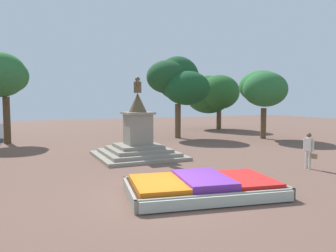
{
  "coord_description": "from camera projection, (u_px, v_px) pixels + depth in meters",
  "views": [
    {
      "loc": [
        -4.28,
        -9.74,
        3.25
      ],
      "look_at": [
        1.66,
        3.5,
        2.07
      ],
      "focal_mm": 35.0,
      "sensor_mm": 36.0,
      "label": 1
    }
  ],
  "objects": [
    {
      "name": "ground_plane",
      "position": [
        166.0,
        198.0,
        10.86
      ],
      "size": [
        89.81,
        89.81,
        0.0
      ],
      "primitive_type": "plane",
      "color": "brown"
    },
    {
      "name": "flower_planter",
      "position": [
        203.0,
        187.0,
        11.18
      ],
      "size": [
        5.63,
        3.88,
        0.63
      ],
      "color": "#38281C",
      "rests_on": "ground_plane"
    },
    {
      "name": "statue_monument",
      "position": [
        138.0,
        142.0,
        18.43
      ],
      "size": [
        4.56,
        4.56,
        4.51
      ],
      "color": "gray",
      "rests_on": "ground_plane"
    },
    {
      "name": "pedestrian_with_handbag",
      "position": [
        309.0,
        149.0,
        15.31
      ],
      "size": [
        0.25,
        0.73,
        1.7
      ],
      "color": "beige",
      "rests_on": "ground_plane"
    },
    {
      "name": "park_tree_far_left",
      "position": [
        213.0,
        94.0,
        35.52
      ],
      "size": [
        5.19,
        6.31,
        5.88
      ],
      "color": "brown",
      "rests_on": "ground_plane"
    },
    {
      "name": "park_tree_far_right",
      "position": [
        2.0,
        75.0,
        23.98
      ],
      "size": [
        3.81,
        3.7,
        6.7
      ],
      "color": "#4C3823",
      "rests_on": "ground_plane"
    },
    {
      "name": "park_tree_street_side",
      "position": [
        263.0,
        88.0,
        26.66
      ],
      "size": [
        4.32,
        4.95,
        5.68
      ],
      "color": "brown",
      "rests_on": "ground_plane"
    },
    {
      "name": "park_tree_mid_canopy",
      "position": [
        178.0,
        81.0,
        27.7
      ],
      "size": [
        4.8,
        5.21,
        6.96
      ],
      "color": "brown",
      "rests_on": "ground_plane"
    }
  ]
}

